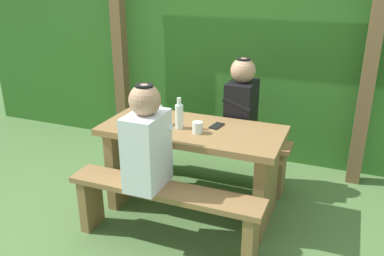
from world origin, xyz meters
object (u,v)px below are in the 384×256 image
object	(u,v)px
bottle_right	(158,114)
cell_phone	(217,126)
person_black_coat	(241,103)
person_white_shirt	(147,141)
bench_far	(213,148)
picnic_table	(192,154)
bench_near	(164,205)
drinking_glass	(198,127)
bottle_left	(179,116)

from	to	relation	value
bottle_right	cell_phone	xyz separation A→B (m)	(0.44, 0.13, -0.08)
person_black_coat	person_white_shirt	bearing A→B (deg)	-109.81
bench_far	person_white_shirt	xyz separation A→B (m)	(-0.12, -1.02, 0.46)
picnic_table	bench_near	world-z (taller)	picnic_table
drinking_glass	bottle_right	bearing A→B (deg)	171.46
bottle_left	cell_phone	distance (m)	0.31
bench_far	bottle_right	world-z (taller)	bottle_right
person_black_coat	bottle_right	bearing A→B (deg)	-133.49
picnic_table	person_black_coat	xyz separation A→B (m)	(0.25, 0.51, 0.30)
drinking_glass	bottle_right	size ratio (longest dim) A/B	0.41
bench_near	person_black_coat	size ratio (longest dim) A/B	1.95
bench_near	bench_far	xyz separation A→B (m)	(0.00, 1.03, 0.00)
bench_far	bottle_left	distance (m)	0.75
bench_far	cell_phone	distance (m)	0.60
bench_near	cell_phone	distance (m)	0.74
person_white_shirt	bottle_right	size ratio (longest dim) A/B	3.42
bottle_right	bench_near	bearing A→B (deg)	-60.80
picnic_table	person_white_shirt	world-z (taller)	person_white_shirt
picnic_table	bench_far	size ratio (longest dim) A/B	1.00
person_white_shirt	bottle_right	distance (m)	0.50
picnic_table	person_white_shirt	xyz separation A→B (m)	(-0.12, -0.51, 0.30)
picnic_table	cell_phone	xyz separation A→B (m)	(0.17, 0.09, 0.23)
bench_near	drinking_glass	xyz separation A→B (m)	(0.08, 0.43, 0.43)
bench_near	person_black_coat	bearing A→B (deg)	76.35
cell_phone	bottle_right	bearing A→B (deg)	-154.45
bottle_right	drinking_glass	bearing A→B (deg)	-8.54
bench_near	person_black_coat	world-z (taller)	person_black_coat
bench_far	drinking_glass	bearing A→B (deg)	-82.53
person_white_shirt	cell_phone	distance (m)	0.67
bench_far	bench_near	bearing A→B (deg)	-90.00
person_white_shirt	bottle_left	world-z (taller)	person_white_shirt
picnic_table	person_white_shirt	distance (m)	0.61
drinking_glass	bottle_left	xyz separation A→B (m)	(-0.16, 0.04, 0.06)
bench_near	bench_far	bearing A→B (deg)	90.00
bench_near	bottle_left	distance (m)	0.68
drinking_glass	cell_phone	distance (m)	0.21
picnic_table	bottle_left	size ratio (longest dim) A/B	5.77
person_white_shirt	drinking_glass	distance (m)	0.47
person_white_shirt	drinking_glass	world-z (taller)	person_white_shirt
bench_near	drinking_glass	size ratio (longest dim) A/B	16.20
bench_far	cell_phone	size ratio (longest dim) A/B	10.00
person_white_shirt	bottle_left	size ratio (longest dim) A/B	2.96
person_black_coat	bottle_left	size ratio (longest dim) A/B	2.96
picnic_table	drinking_glass	world-z (taller)	drinking_glass
drinking_glass	cell_phone	world-z (taller)	drinking_glass
person_black_coat	drinking_glass	world-z (taller)	person_black_coat
bottle_left	bottle_right	xyz separation A→B (m)	(-0.18, 0.01, -0.02)
bench_far	bottle_right	bearing A→B (deg)	-116.06
bench_far	bottle_right	size ratio (longest dim) A/B	6.65
cell_phone	bench_far	bearing A→B (deg)	121.01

